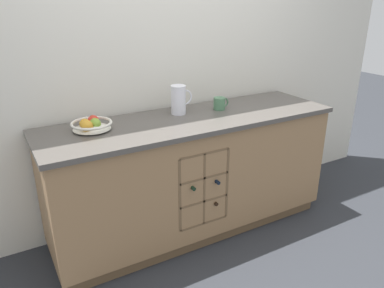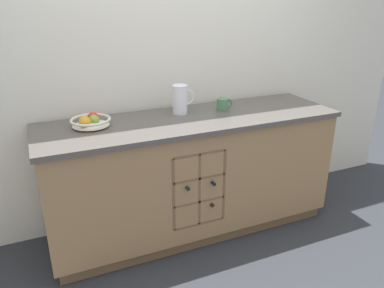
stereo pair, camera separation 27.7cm
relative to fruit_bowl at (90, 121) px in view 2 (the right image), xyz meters
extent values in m
plane|color=#2D3035|center=(0.70, -0.09, -0.97)|extent=(14.00, 14.00, 0.00)
cube|color=silver|center=(0.70, 0.28, 0.31)|extent=(4.56, 0.06, 2.55)
cube|color=brown|center=(0.70, -0.09, -0.92)|extent=(2.10, 0.54, 0.09)
cube|color=#99724C|center=(0.70, -0.09, -0.48)|extent=(2.16, 0.60, 0.80)
cube|color=#514C47|center=(0.70, -0.09, -0.06)|extent=(2.20, 0.64, 0.03)
cube|color=brown|center=(0.63, -0.29, -0.47)|extent=(0.38, 0.01, 0.54)
cube|color=brown|center=(0.44, -0.35, -0.47)|extent=(0.02, 0.10, 0.54)
cube|color=brown|center=(0.82, -0.35, -0.47)|extent=(0.02, 0.10, 0.54)
cube|color=brown|center=(0.63, -0.35, -0.74)|extent=(0.38, 0.10, 0.02)
cube|color=brown|center=(0.63, -0.35, -0.56)|extent=(0.38, 0.10, 0.02)
cube|color=brown|center=(0.63, -0.35, -0.38)|extent=(0.38, 0.10, 0.02)
cube|color=brown|center=(0.63, -0.35, -0.19)|extent=(0.38, 0.10, 0.02)
cube|color=brown|center=(0.63, -0.35, -0.47)|extent=(0.02, 0.10, 0.54)
cylinder|color=black|center=(0.73, -0.23, -0.60)|extent=(0.07, 0.20, 0.07)
cylinder|color=black|center=(0.73, -0.37, -0.60)|extent=(0.03, 0.09, 0.03)
cylinder|color=black|center=(0.53, -0.24, -0.42)|extent=(0.07, 0.20, 0.07)
cylinder|color=black|center=(0.53, -0.38, -0.42)|extent=(0.03, 0.09, 0.03)
cylinder|color=black|center=(0.73, -0.26, -0.42)|extent=(0.07, 0.19, 0.07)
cylinder|color=black|center=(0.73, -0.39, -0.42)|extent=(0.03, 0.08, 0.03)
cylinder|color=silver|center=(0.00, 0.00, -0.03)|extent=(0.12, 0.12, 0.01)
cone|color=silver|center=(0.00, 0.00, -0.01)|extent=(0.25, 0.25, 0.05)
torus|color=silver|center=(0.00, 0.00, 0.01)|extent=(0.27, 0.27, 0.02)
sphere|color=gold|center=(-0.04, 0.02, 0.00)|extent=(0.07, 0.07, 0.07)
sphere|color=#7FA838|center=(0.02, -0.02, 0.01)|extent=(0.08, 0.08, 0.08)
sphere|color=red|center=(0.03, 0.05, 0.01)|extent=(0.07, 0.07, 0.07)
sphere|color=gold|center=(-0.04, -0.05, 0.01)|extent=(0.08, 0.08, 0.08)
cylinder|color=white|center=(0.67, 0.04, 0.07)|extent=(0.11, 0.11, 0.22)
torus|color=white|center=(0.67, 0.04, 0.17)|extent=(0.11, 0.11, 0.01)
torus|color=white|center=(0.72, 0.04, 0.08)|extent=(0.11, 0.01, 0.11)
cylinder|color=#4C7A56|center=(0.99, -0.01, 0.01)|extent=(0.09, 0.09, 0.09)
torus|color=#4C7A56|center=(1.04, -0.01, 0.01)|extent=(0.07, 0.01, 0.07)
camera|label=1|loc=(-0.57, -2.33, 0.78)|focal=35.00mm
camera|label=2|loc=(-0.33, -2.46, 0.78)|focal=35.00mm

